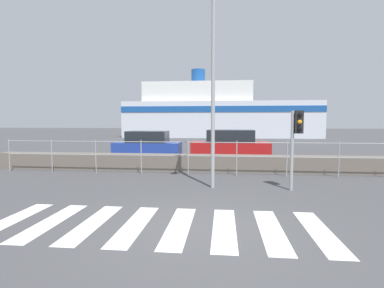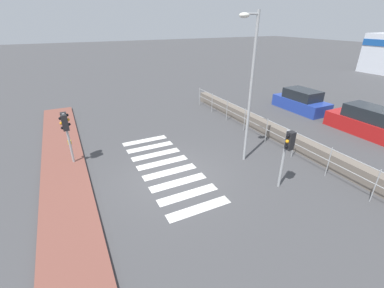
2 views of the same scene
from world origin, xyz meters
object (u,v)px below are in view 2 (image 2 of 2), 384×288
object	(u,v)px
traffic_light_far	(287,147)
parked_car_red	(370,123)
parked_car_blue	(301,101)
streetlamp	(249,77)
traffic_light_near	(66,126)

from	to	relation	value
traffic_light_far	parked_car_red	size ratio (longest dim) A/B	0.54
parked_car_blue	parked_car_red	size ratio (longest dim) A/B	0.87
traffic_light_far	streetlamp	size ratio (longest dim) A/B	0.38
parked_car_red	parked_car_blue	bearing A→B (deg)	180.00
streetlamp	parked_car_red	world-z (taller)	streetlamp
streetlamp	traffic_light_near	bearing A→B (deg)	-114.02
streetlamp	parked_car_red	size ratio (longest dim) A/B	1.40
traffic_light_near	streetlamp	world-z (taller)	streetlamp
parked_car_blue	traffic_light_far	bearing A→B (deg)	-51.23
traffic_light_far	streetlamp	xyz separation A→B (m)	(-2.50, -0.02, 2.10)
traffic_light_far	parked_car_red	bearing A→B (deg)	102.00
streetlamp	parked_car_blue	distance (m)	9.90
traffic_light_far	parked_car_blue	distance (m)	10.75
parked_car_red	streetlamp	bearing A→B (deg)	-94.95
traffic_light_far	parked_car_blue	xyz separation A→B (m)	(-6.69, 8.33, -1.13)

